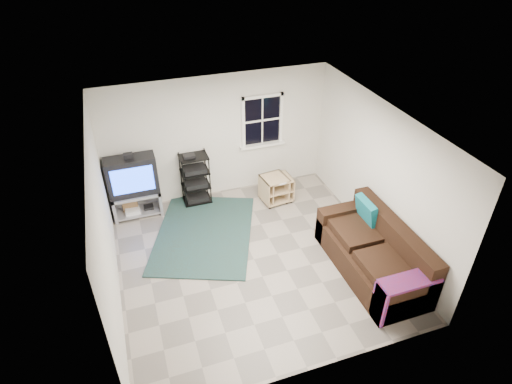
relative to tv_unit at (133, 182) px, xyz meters
name	(u,v)px	position (x,y,z in m)	size (l,w,h in m)	color
room	(262,124)	(2.73, 0.23, 0.71)	(4.60, 4.62, 4.60)	gray
tv_unit	(133,182)	(0.00, 0.00, 0.00)	(0.94, 0.47, 1.39)	#9F9FA7
av_rack	(196,182)	(1.22, 0.03, -0.27)	(0.56, 0.41, 1.13)	black
side_table_left	(273,188)	(2.74, -0.43, -0.45)	(0.55, 0.55, 0.59)	tan
side_table_right	(278,186)	(2.86, -0.43, -0.44)	(0.52, 0.54, 0.57)	tan
sofa	(374,254)	(3.60, -2.95, -0.40)	(0.99, 2.24, 1.03)	black
shag_rug	(204,233)	(1.11, -1.07, -0.75)	(1.75, 2.40, 0.03)	black
paper_bag	(130,203)	(-0.14, 0.11, -0.55)	(0.29, 0.19, 0.42)	olive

